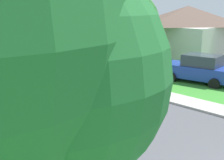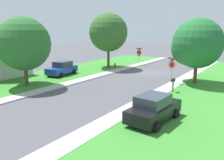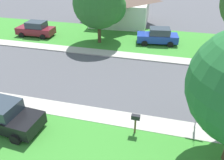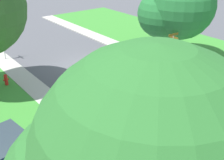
% 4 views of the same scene
% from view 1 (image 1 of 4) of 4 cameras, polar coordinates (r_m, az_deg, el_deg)
% --- Properties ---
extents(sidewalk_east, '(1.40, 56.00, 0.10)m').
position_cam_1_polar(sidewalk_east, '(18.82, -1.16, -0.18)').
color(sidewalk_east, '#ADA89E').
rests_on(sidewalk_east, ground).
extents(lawn_east, '(8.00, 56.00, 0.08)m').
position_cam_1_polar(lawn_east, '(22.21, 7.72, 1.86)').
color(lawn_east, '#38842D').
rests_on(lawn_east, ground).
extents(stop_sign_far_corner, '(0.92, 0.92, 2.77)m').
position_cam_1_polar(stop_sign_far_corner, '(7.43, -13.33, -8.14)').
color(stop_sign_far_corner, '#9E9EA3').
rests_on(stop_sign_far_corner, ground).
extents(car_silver_far_down_street, '(2.12, 4.34, 1.76)m').
position_cam_1_polar(car_silver_far_down_street, '(35.79, -17.70, 7.24)').
color(car_silver_far_down_street, silver).
rests_on(car_silver_far_down_street, ground).
extents(car_blue_driveway_right, '(2.47, 4.50, 1.76)m').
position_cam_1_polar(car_blue_driveway_right, '(19.12, 16.17, 2.02)').
color(car_blue_driveway_right, '#1E389E').
rests_on(car_blue_driveway_right, ground).
extents(car_maroon_kerbside_mid, '(2.08, 4.32, 1.76)m').
position_cam_1_polar(car_maroon_kerbside_mid, '(27.97, -10.68, 5.95)').
color(car_maroon_kerbside_mid, maroon).
rests_on(car_maroon_kerbside_mid, ground).
extents(tree_sidewalk_near, '(5.61, 5.22, 6.89)m').
position_cam_1_polar(tree_sidewalk_near, '(21.54, 1.25, 12.53)').
color(tree_sidewalk_near, '#4C3823').
rests_on(tree_sidewalk_near, ground).
extents(house_right_setback, '(9.33, 8.18, 4.60)m').
position_cam_1_polar(house_right_setback, '(27.99, 13.96, 8.89)').
color(house_right_setback, silver).
rests_on(house_right_setback, ground).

